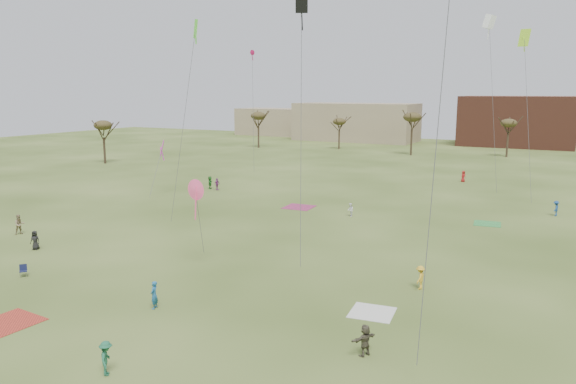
% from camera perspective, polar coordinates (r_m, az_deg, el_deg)
% --- Properties ---
extents(ground, '(260.00, 260.00, 0.00)m').
position_cam_1_polar(ground, '(34.23, -9.84, -12.34)').
color(ground, '#334816').
rests_on(ground, ground).
extents(flyer_near_center, '(1.15, 1.23, 1.66)m').
position_cam_1_polar(flyer_near_center, '(28.21, -18.33, -16.04)').
color(flyer_near_center, '#206243').
rests_on(flyer_near_center, ground).
extents(flyer_near_right, '(0.59, 0.73, 1.73)m').
position_cam_1_polar(flyer_near_right, '(35.18, -13.71, -10.33)').
color(flyer_near_right, '#216197').
rests_on(flyer_near_right, ground).
extents(spectator_fore_b, '(1.01, 1.12, 1.87)m').
position_cam_1_polar(spectator_fore_b, '(56.99, -26.07, -3.04)').
color(spectator_fore_b, '#917E5C').
rests_on(spectator_fore_b, ground).
extents(spectator_fore_c, '(1.12, 1.58, 1.65)m').
position_cam_1_polar(spectator_fore_c, '(28.87, 8.00, -14.97)').
color(spectator_fore_c, brown).
rests_on(spectator_fore_c, ground).
extents(flyer_mid_a, '(0.94, 0.80, 1.62)m').
position_cam_1_polar(flyer_mid_a, '(51.04, -24.75, -4.56)').
color(flyer_mid_a, black).
rests_on(flyer_mid_a, ground).
extents(flyer_mid_b, '(0.64, 1.07, 1.62)m').
position_cam_1_polar(flyer_mid_b, '(38.44, 13.55, -8.61)').
color(flyer_mid_b, gold).
rests_on(flyer_mid_b, ground).
extents(spectator_mid_d, '(0.54, 1.00, 1.62)m').
position_cam_1_polar(spectator_mid_d, '(74.75, -7.37, 0.82)').
color(spectator_mid_d, '#994090').
rests_on(spectator_mid_d, ground).
extents(spectator_mid_e, '(0.84, 0.88, 1.42)m').
position_cam_1_polar(spectator_mid_e, '(58.88, 6.49, -1.85)').
color(spectator_mid_e, white).
rests_on(spectator_mid_e, ground).
extents(flyer_far_a, '(1.25, 1.65, 1.73)m').
position_cam_1_polar(flyer_far_a, '(75.82, -8.08, 0.98)').
color(flyer_far_a, '#2A7E2A').
rests_on(flyer_far_a, ground).
extents(flyer_far_b, '(0.85, 0.96, 1.64)m').
position_cam_1_polar(flyer_far_b, '(84.90, 17.71, 1.56)').
color(flyer_far_b, '#AD1D1D').
rests_on(flyer_far_b, ground).
extents(flyer_far_c, '(0.78, 1.15, 1.64)m').
position_cam_1_polar(flyer_far_c, '(65.34, 26.02, -1.54)').
color(flyer_far_c, navy).
rests_on(flyer_far_c, ground).
extents(blanket_red, '(3.27, 3.27, 0.03)m').
position_cam_1_polar(blanket_red, '(36.33, -26.96, -11.98)').
color(blanket_red, '#B33323').
rests_on(blanket_red, ground).
extents(blanket_cream, '(2.88, 2.88, 0.03)m').
position_cam_1_polar(blanket_cream, '(34.28, 8.71, -12.26)').
color(blanket_cream, white).
rests_on(blanket_cream, ground).
extents(blanket_plum, '(3.48, 3.48, 0.03)m').
position_cam_1_polar(blanket_plum, '(63.29, 1.15, -1.58)').
color(blanket_plum, '#9D305E').
rests_on(blanket_plum, ground).
extents(blanket_olive, '(2.88, 2.88, 0.03)m').
position_cam_1_polar(blanket_olive, '(58.94, 19.96, -3.12)').
color(blanket_olive, green).
rests_on(blanket_olive, ground).
extents(camp_chair_left, '(0.74, 0.73, 0.87)m').
position_cam_1_polar(camp_chair_left, '(44.25, -25.74, -7.59)').
color(camp_chair_left, '#151A3A').
rests_on(camp_chair_left, ground).
extents(kites_aloft, '(68.29, 62.31, 25.35)m').
position_cam_1_polar(kites_aloft, '(54.70, 12.15, 15.20)').
color(kites_aloft, red).
rests_on(kites_aloft, ground).
extents(tree_line, '(117.44, 49.32, 8.91)m').
position_cam_1_polar(tree_line, '(106.35, 16.21, 6.73)').
color(tree_line, '#3A2B1E').
rests_on(tree_line, ground).
extents(building_tan, '(32.00, 14.00, 10.00)m').
position_cam_1_polar(building_tan, '(150.21, 7.05, 7.21)').
color(building_tan, '#937F60').
rests_on(building_tan, ground).
extents(building_brick, '(26.00, 16.00, 12.00)m').
position_cam_1_polar(building_brick, '(145.54, 22.73, 6.79)').
color(building_brick, brown).
rests_on(building_brick, ground).
extents(building_tan_west, '(20.00, 12.00, 8.00)m').
position_cam_1_polar(building_tan_west, '(169.63, -1.62, 7.31)').
color(building_tan_west, '#937F60').
rests_on(building_tan_west, ground).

